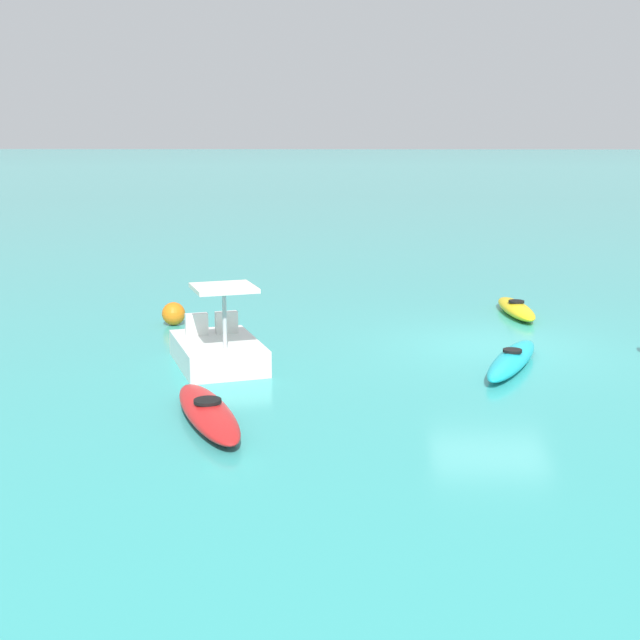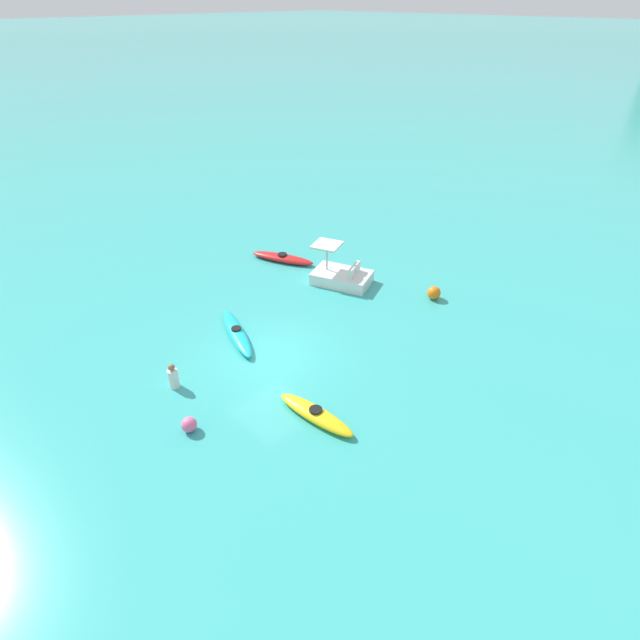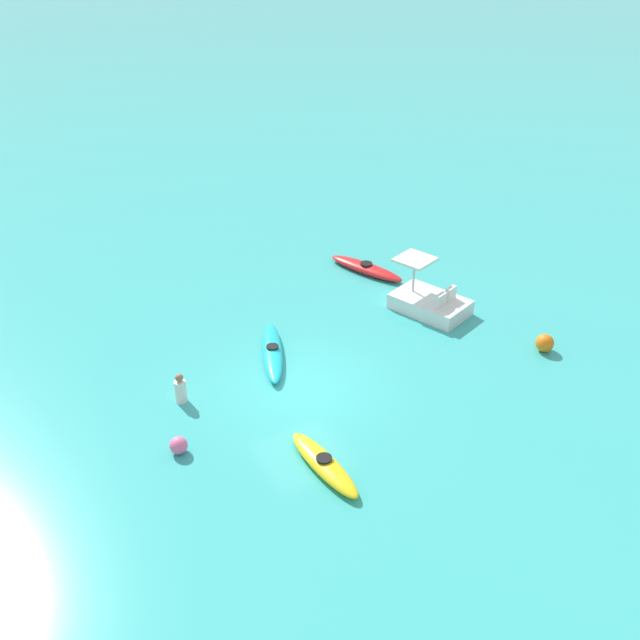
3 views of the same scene
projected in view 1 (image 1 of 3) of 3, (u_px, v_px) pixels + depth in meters
The scene contains 6 objects.
ground_plane at pixel (494, 346), 18.11m from camera, with size 600.00×600.00×0.00m, color #38ADA8.
kayak_cyan at pixel (512, 360), 16.31m from camera, with size 3.21×1.73×0.37m.
kayak_red at pixel (208, 412), 13.20m from camera, with size 3.10×1.81×0.37m.
kayak_yellow at pixel (516, 309), 21.17m from camera, with size 2.74×0.84×0.37m.
pedal_boat_white at pixel (218, 349), 16.45m from camera, with size 2.78×2.27×1.68m.
buoy_orange at pixel (174, 314), 20.03m from camera, with size 0.54×0.54×0.54m, color orange.
Camera 1 is at (-17.75, 2.82, 4.33)m, focal length 47.96 mm.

